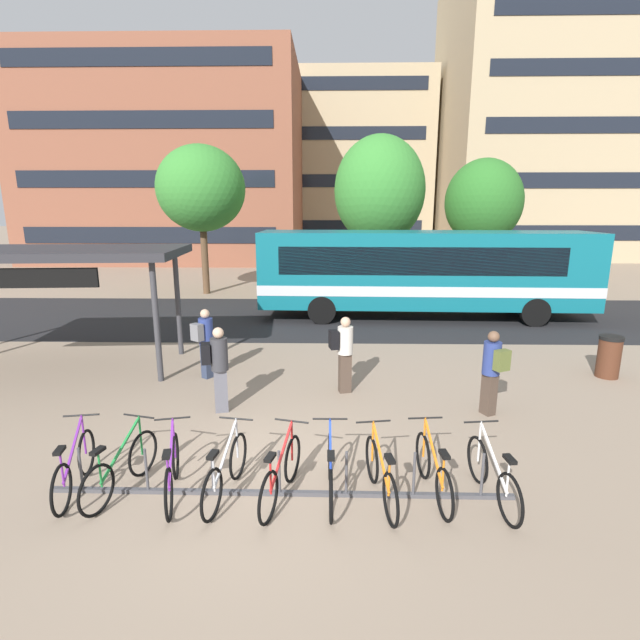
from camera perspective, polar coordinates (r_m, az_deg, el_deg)
ground at (r=7.83m, az=-6.56°, el=-17.91°), size 200.00×200.00×0.00m
bus_lane_asphalt at (r=18.08m, az=-1.96°, el=0.38°), size 80.00×7.20×0.01m
city_bus at (r=18.08m, az=12.51°, el=5.78°), size 12.09×2.89×3.20m
bike_rack at (r=7.30m, az=-4.86°, el=-19.53°), size 6.72×0.12×0.70m
parked_bicycle_purple_0 at (r=8.03m, az=-27.32°, el=-15.45°), size 0.52×1.71×0.99m
parked_bicycle_green_1 at (r=7.73m, az=-22.70°, el=-16.09°), size 0.60×1.68×0.99m
parked_bicycle_purple_2 at (r=7.41m, az=-17.29°, el=-16.97°), size 0.58×1.69×0.99m
parked_bicycle_silver_3 at (r=7.23m, az=-11.21°, el=-17.44°), size 0.52×1.71×0.99m
parked_bicycle_red_4 at (r=7.06m, az=-4.66°, el=-17.99°), size 0.60×1.69×0.99m
parked_bicycle_blue_5 at (r=7.09m, az=1.25°, el=-17.82°), size 0.52×1.72×0.99m
parked_bicycle_orange_6 at (r=7.07m, az=7.28°, el=-18.05°), size 0.52×1.71×0.99m
parked_bicycle_orange_7 at (r=7.30m, az=13.39°, el=-17.23°), size 0.52×1.72×0.99m
parked_bicycle_white_8 at (r=7.41m, az=19.97°, el=-17.18°), size 0.52×1.72×0.99m
transit_shelter at (r=13.68m, az=-31.47°, el=6.51°), size 7.45×3.52×3.08m
commuter_black_pack_0 at (r=10.53m, az=2.85°, el=-3.52°), size 0.58×0.43×1.73m
commuter_olive_pack_1 at (r=9.97m, az=19.94°, el=-5.38°), size 0.51×0.60×1.72m
commuter_grey_pack_2 at (r=11.73m, az=-13.60°, el=-2.22°), size 0.56×0.60×1.71m
commuter_black_pack_3 at (r=9.73m, az=-12.12°, el=-5.15°), size 0.58×0.43×1.76m
trash_bin at (r=13.57m, az=31.31°, el=-3.76°), size 0.55×0.55×1.03m
street_tree_0 at (r=23.37m, az=-14.06°, el=14.99°), size 4.05×4.05×6.86m
street_tree_1 at (r=26.42m, az=19.00°, el=13.21°), size 3.89×3.89×6.49m
street_tree_2 at (r=23.59m, az=7.14°, el=15.11°), size 4.29×4.29×7.39m
building_left_wing at (r=40.43m, az=-17.40°, el=17.47°), size 19.68×11.39×14.77m
building_right_wing at (r=47.34m, az=27.48°, el=20.56°), size 19.69×13.25×22.33m
building_centre_block at (r=49.79m, az=2.32°, el=17.81°), size 16.77×11.49×15.91m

